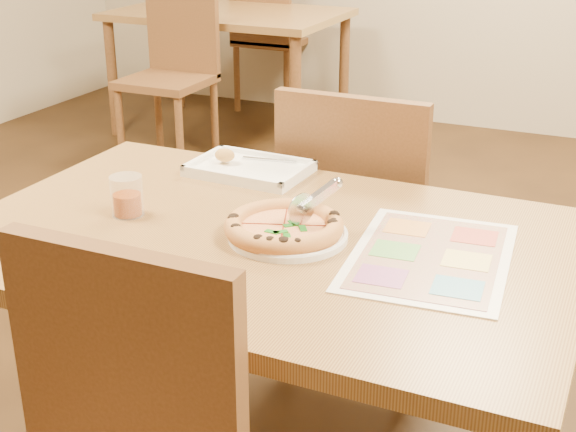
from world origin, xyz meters
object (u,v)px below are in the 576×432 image
at_px(bg_chair_near, 175,56).
at_px(pizza, 284,226).
at_px(chair_far, 359,205).
at_px(appetizer_tray, 247,169).
at_px(bg_table, 229,26).
at_px(pizza_cutter, 314,200).
at_px(dining_table, 266,270).
at_px(bg_chair_far, 266,25).
at_px(plate, 288,235).
at_px(glass_tumbler, 127,198).
at_px(menu, 430,256).

height_order(bg_chair_near, pizza, bg_chair_near).
distance_m(chair_far, appetizer_tray, 0.38).
height_order(chair_far, bg_chair_near, same).
bearing_deg(chair_far, bg_table, -53.95).
distance_m(bg_table, bg_chair_near, 0.61).
xyz_separation_m(pizza, pizza_cutter, (0.05, 0.05, 0.05)).
bearing_deg(dining_table, bg_chair_far, 115.85).
height_order(bg_chair_near, plate, bg_chair_near).
relative_size(plate, glass_tumbler, 2.77).
xyz_separation_m(bg_table, appetizer_tray, (1.39, -2.47, 0.10)).
distance_m(chair_far, pizza_cutter, 0.61).
bearing_deg(appetizer_tray, plate, -51.30).
bearing_deg(chair_far, bg_chair_near, -44.94).
bearing_deg(bg_chair_far, appetizer_tray, 115.05).
relative_size(bg_chair_near, pizza_cutter, 3.77).
xyz_separation_m(bg_chair_near, glass_tumbler, (1.28, -2.23, 0.19)).
height_order(bg_chair_near, menu, bg_chair_near).
distance_m(bg_chair_near, menu, 2.92).
distance_m(dining_table, appetizer_tray, 0.40).
bearing_deg(bg_chair_far, bg_chair_near, 90.00).
distance_m(pizza_cutter, menu, 0.27).
relative_size(dining_table, bg_table, 1.00).
xyz_separation_m(plate, pizza_cutter, (0.04, 0.04, 0.07)).
relative_size(dining_table, menu, 3.06).
relative_size(bg_table, bg_chair_near, 2.77).
bearing_deg(pizza, pizza_cutter, 43.95).
height_order(bg_table, pizza_cutter, pizza_cutter).
xyz_separation_m(chair_far, pizza, (0.04, -0.60, 0.18)).
height_order(bg_table, bg_chair_far, bg_chair_far).
bearing_deg(glass_tumbler, menu, 5.29).
relative_size(bg_table, appetizer_tray, 4.38).
bearing_deg(pizza, chair_far, 94.18).
height_order(bg_chair_far, plate, bg_chair_far).
xyz_separation_m(bg_table, bg_chair_near, (0.00, -0.60, -0.07)).
xyz_separation_m(plate, appetizer_tray, (-0.26, 0.33, 0.00)).
xyz_separation_m(dining_table, plate, (0.05, -0.00, 0.09)).
xyz_separation_m(chair_far, bg_chair_far, (-1.60, 2.70, 0.00)).
xyz_separation_m(bg_chair_far, appetizer_tray, (1.39, -2.98, 0.16)).
height_order(chair_far, bg_table, chair_far).
distance_m(bg_table, menu, 3.39).
distance_m(bg_chair_near, bg_chair_far, 1.10).
relative_size(pizza, pizza_cutter, 2.00).
height_order(plate, appetizer_tray, appetizer_tray).
height_order(bg_chair_near, bg_chair_far, same).
relative_size(chair_far, pizza_cutter, 3.77).
height_order(pizza_cutter, glass_tumbler, pizza_cutter).
distance_m(pizza_cutter, appetizer_tray, 0.42).
height_order(bg_chair_near, appetizer_tray, bg_chair_near).
distance_m(dining_table, chair_far, 0.61).
xyz_separation_m(bg_chair_far, pizza_cutter, (1.69, -3.26, 0.23)).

